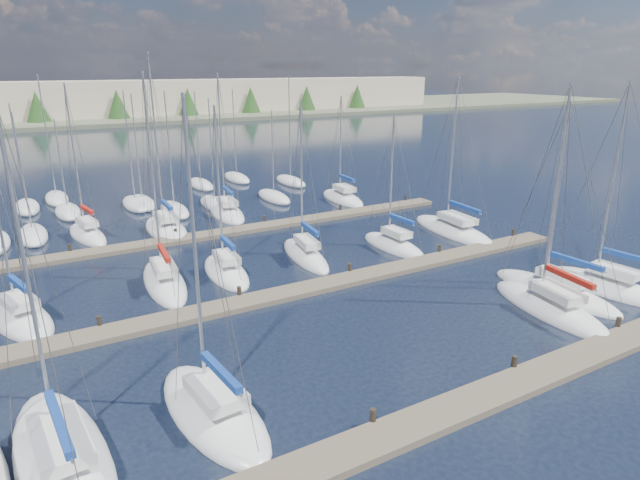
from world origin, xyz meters
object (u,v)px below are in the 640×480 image
sailboat_n (88,234)px  sailboat_g (606,286)px  sailboat_l (393,245)px  sailboat_b (62,459)px  sailboat_j (226,272)px  sailboat_q (343,198)px  sailboat_o (166,228)px  sailboat_m (453,230)px  sailboat_c (213,411)px  sailboat_f (555,292)px  sailboat_p (227,212)px  sailboat_h (21,318)px  sailboat_e (549,308)px  sailboat_i (164,281)px

sailboat_n → sailboat_g: sailboat_g is taller
sailboat_l → sailboat_b: 28.24m
sailboat_l → sailboat_j: 13.42m
sailboat_l → sailboat_b: bearing=-152.9°
sailboat_q → sailboat_o: 19.31m
sailboat_m → sailboat_l: (-6.95, -0.76, 0.01)m
sailboat_o → sailboat_c: (-5.05, -26.82, -0.01)m
sailboat_b → sailboat_f: bearing=-2.7°
sailboat_p → sailboat_o: 6.86m
sailboat_h → sailboat_m: bearing=-14.5°
sailboat_g → sailboat_j: sailboat_g is taller
sailboat_n → sailboat_c: size_ratio=0.97×
sailboat_e → sailboat_b: size_ratio=1.00×
sailboat_j → sailboat_q: bearing=41.8°
sailboat_b → sailboat_j: bearing=46.6°
sailboat_o → sailboat_c: size_ratio=1.15×
sailboat_q → sailboat_c: size_ratio=0.85×
sailboat_m → sailboat_g: (-0.18, -14.09, 0.01)m
sailboat_q → sailboat_m: (1.97, -14.58, -0.00)m
sailboat_i → sailboat_q: bearing=36.8°
sailboat_h → sailboat_b: 13.52m
sailboat_o → sailboat_h: size_ratio=1.29×
sailboat_c → sailboat_f: bearing=-2.8°
sailboat_i → sailboat_n: bearing=107.5°
sailboat_q → sailboat_j: (-18.33, -14.11, 0.01)m
sailboat_o → sailboat_j: 12.37m
sailboat_m → sailboat_h: size_ratio=1.13×
sailboat_q → sailboat_g: (1.79, -28.67, 0.01)m
sailboat_m → sailboat_q: bearing=103.1°
sailboat_l → sailboat_b: sailboat_b is taller
sailboat_p → sailboat_j: sailboat_p is taller
sailboat_f → sailboat_l: 12.67m
sailboat_m → sailboat_n: 30.85m
sailboat_l → sailboat_n: size_ratio=0.83×
sailboat_m → sailboat_c: sailboat_m is taller
sailboat_i → sailboat_p: bearing=61.3°
sailboat_f → sailboat_b: sailboat_b is taller
sailboat_e → sailboat_q: bearing=89.9°
sailboat_f → sailboat_p: bearing=107.7°
sailboat_q → sailboat_p: sailboat_p is taller
sailboat_h → sailboat_g: (32.59, -13.57, 0.00)m
sailboat_p → sailboat_c: bearing=-104.8°
sailboat_g → sailboat_e: sailboat_e is taller
sailboat_h → sailboat_b: size_ratio=0.89×
sailboat_m → sailboat_h: bearing=-173.7°
sailboat_o → sailboat_m: bearing=-30.0°
sailboat_f → sailboat_l: sailboat_f is taller
sailboat_n → sailboat_i: sailboat_i is taller
sailboat_g → sailboat_q: bearing=87.4°
sailboat_l → sailboat_o: bearing=135.5°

